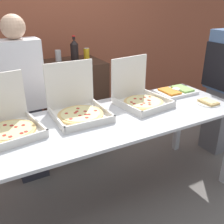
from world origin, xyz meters
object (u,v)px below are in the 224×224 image
(veggie_tray, at_px, (176,91))
(soda_bottle, at_px, (74,50))
(soda_can_silver, at_px, (58,56))
(soda_can_colored, at_px, (86,54))
(pizza_box_far_left, at_px, (140,96))
(person_guest_cap, at_px, (24,101))
(pizza_box_far_right, at_px, (8,123))
(pizza_box_near_right, at_px, (78,107))
(person_server_vest, at_px, (224,78))
(paper_plate_front_right, at_px, (209,102))

(veggie_tray, bearing_deg, soda_bottle, 133.85)
(soda_bottle, bearing_deg, soda_can_silver, 152.39)
(soda_bottle, bearing_deg, soda_can_colored, 12.36)
(pizza_box_far_left, relative_size, soda_can_colored, 3.89)
(pizza_box_far_left, distance_m, person_guest_cap, 1.10)
(pizza_box_far_right, bearing_deg, soda_can_silver, 44.44)
(pizza_box_near_right, distance_m, person_guest_cap, 0.63)
(pizza_box_near_right, distance_m, veggie_tray, 1.10)
(soda_can_colored, relative_size, person_server_vest, 0.08)
(pizza_box_near_right, xyz_separation_m, person_server_vest, (1.77, -0.03, 0.00))
(paper_plate_front_right, bearing_deg, soda_can_silver, 128.98)
(soda_can_colored, relative_size, person_guest_cap, 0.08)
(soda_bottle, distance_m, soda_can_silver, 0.19)
(pizza_box_far_right, relative_size, veggie_tray, 1.23)
(soda_bottle, bearing_deg, person_server_vest, -30.77)
(veggie_tray, distance_m, soda_bottle, 1.19)
(pizza_box_far_right, distance_m, pizza_box_near_right, 0.57)
(pizza_box_far_right, bearing_deg, paper_plate_front_right, -18.65)
(veggie_tray, relative_size, person_server_vest, 0.24)
(paper_plate_front_right, xyz_separation_m, person_guest_cap, (-1.52, 0.87, 0.00))
(pizza_box_far_left, relative_size, person_guest_cap, 0.29)
(veggie_tray, relative_size, person_guest_cap, 0.24)
(soda_can_silver, relative_size, person_guest_cap, 0.08)
(paper_plate_front_right, xyz_separation_m, soda_can_colored, (-0.70, 1.22, 0.31))
(soda_can_silver, bearing_deg, paper_plate_front_right, -51.02)
(pizza_box_far_right, height_order, person_server_vest, person_server_vest)
(pizza_box_near_right, relative_size, soda_can_colored, 3.65)
(veggie_tray, distance_m, soda_can_colored, 1.10)
(person_guest_cap, bearing_deg, veggie_tray, 160.67)
(veggie_tray, height_order, soda_can_colored, soda_can_colored)
(person_server_vest, bearing_deg, soda_can_colored, 55.20)
(person_guest_cap, bearing_deg, person_server_vest, 165.30)
(person_guest_cap, bearing_deg, pizza_box_far_right, 67.84)
(pizza_box_far_right, bearing_deg, soda_bottle, 36.02)
(paper_plate_front_right, distance_m, veggie_tray, 0.38)
(soda_can_silver, distance_m, person_server_vest, 1.88)
(pizza_box_near_right, relative_size, person_guest_cap, 0.28)
(veggie_tray, height_order, person_guest_cap, person_guest_cap)
(pizza_box_far_left, distance_m, soda_can_silver, 1.08)
(veggie_tray, relative_size, soda_can_colored, 3.16)
(pizza_box_near_right, relative_size, soda_can_silver, 3.65)
(soda_bottle, bearing_deg, veggie_tray, -46.15)
(pizza_box_far_right, height_order, person_guest_cap, person_guest_cap)
(soda_bottle, relative_size, person_server_vest, 0.17)
(pizza_box_far_right, relative_size, pizza_box_near_right, 1.06)
(soda_bottle, relative_size, person_guest_cap, 0.17)
(paper_plate_front_right, xyz_separation_m, soda_can_silver, (-1.03, 1.27, 0.31))
(pizza_box_near_right, relative_size, soda_bottle, 1.63)
(paper_plate_front_right, xyz_separation_m, person_server_vest, (0.59, 0.32, 0.07))
(soda_can_silver, bearing_deg, veggie_tray, -43.60)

